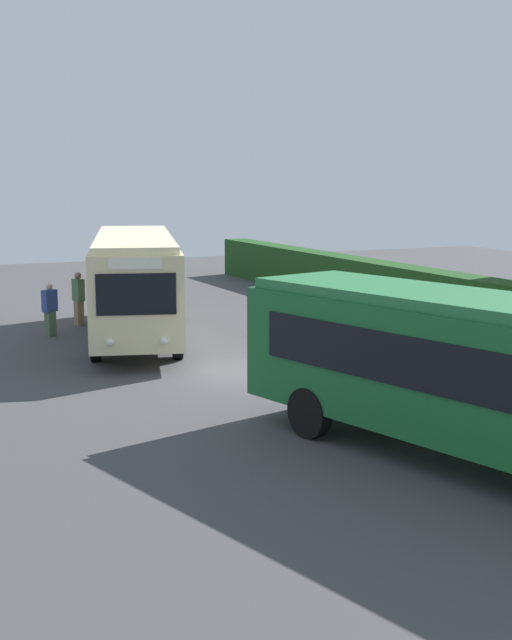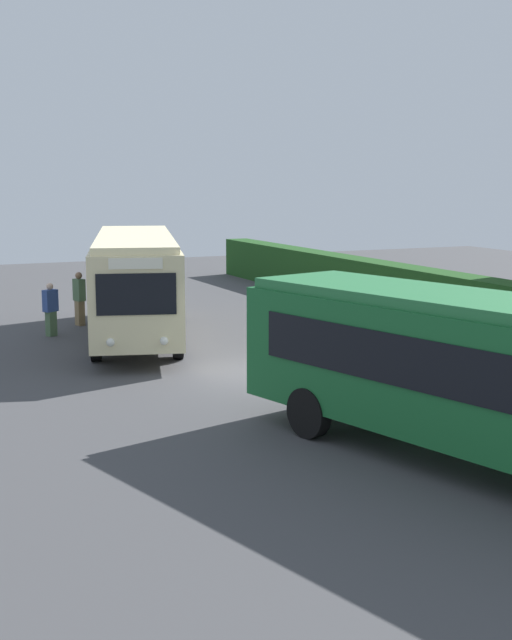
{
  "view_description": "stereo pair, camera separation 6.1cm",
  "coord_description": "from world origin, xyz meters",
  "px_view_note": "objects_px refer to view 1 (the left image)",
  "views": [
    {
      "loc": [
        19.79,
        -8.98,
        5.01
      ],
      "look_at": [
        0.99,
        -0.39,
        1.59
      ],
      "focal_mm": 48.32,
      "sensor_mm": 36.0,
      "label": 1
    },
    {
      "loc": [
        19.81,
        -8.92,
        5.01
      ],
      "look_at": [
        0.99,
        -0.39,
        1.59
      ],
      "focal_mm": 48.32,
      "sensor_mm": 36.0,
      "label": 2
    }
  ],
  "objects_px": {
    "bus_green": "(473,368)",
    "person_left": "(79,297)",
    "person_center": "(50,308)",
    "bus_cream": "(135,279)"
  },
  "relations": [
    {
      "from": "bus_green",
      "to": "person_left",
      "type": "xyz_separation_m",
      "value": [
        -17.32,
        -2.94,
        -0.77
      ]
    },
    {
      "from": "person_center",
      "to": "bus_green",
      "type": "bearing_deg",
      "value": -13.17
    },
    {
      "from": "bus_cream",
      "to": "person_left",
      "type": "relative_size",
      "value": 5.84
    },
    {
      "from": "bus_green",
      "to": "person_center",
      "type": "bearing_deg",
      "value": -179.59
    },
    {
      "from": "person_left",
      "to": "person_center",
      "type": "relative_size",
      "value": 1.07
    },
    {
      "from": "bus_green",
      "to": "person_center",
      "type": "relative_size",
      "value": 5.76
    },
    {
      "from": "person_center",
      "to": "person_left",
      "type": "bearing_deg",
      "value": 113.15
    },
    {
      "from": "bus_cream",
      "to": "bus_green",
      "type": "distance_m",
      "value": 14.23
    },
    {
      "from": "bus_cream",
      "to": "person_center",
      "type": "height_order",
      "value": "bus_cream"
    },
    {
      "from": "bus_cream",
      "to": "bus_green",
      "type": "height_order",
      "value": "bus_cream"
    }
  ]
}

